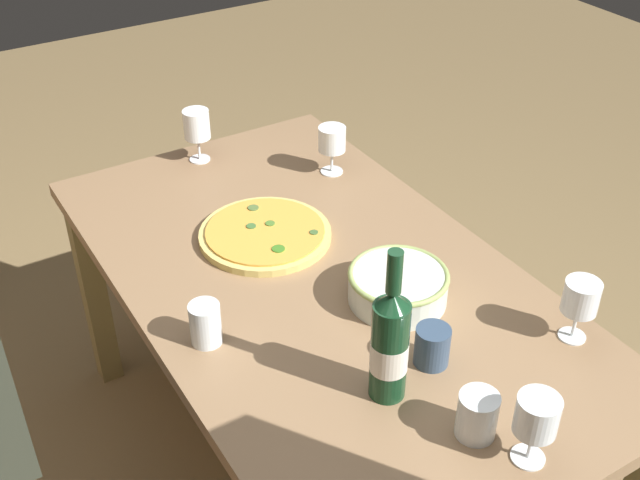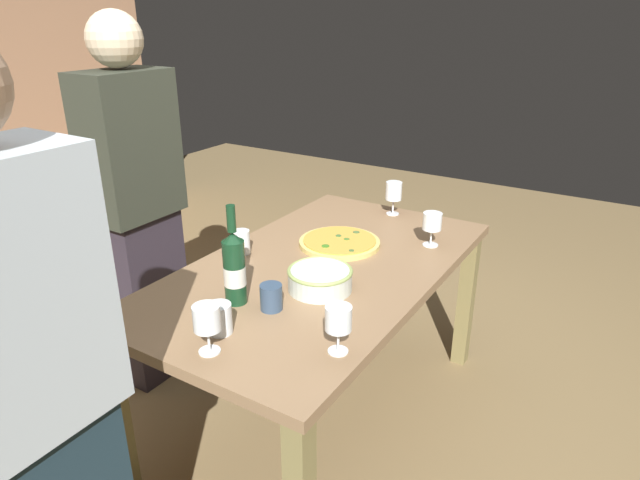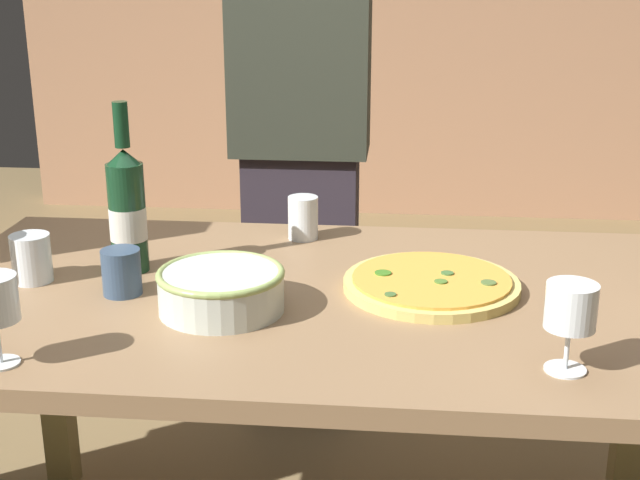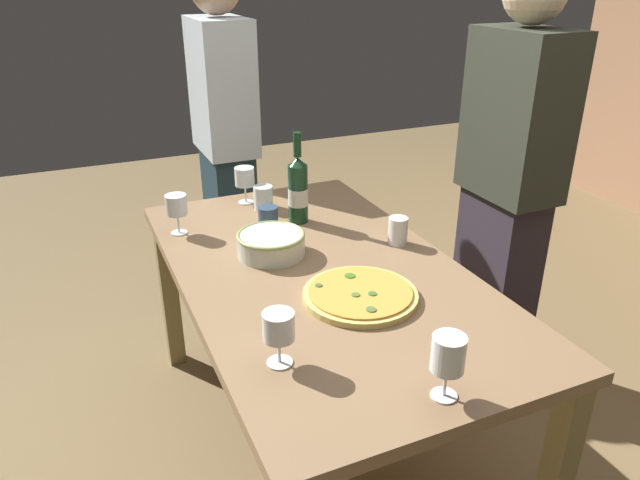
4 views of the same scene
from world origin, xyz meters
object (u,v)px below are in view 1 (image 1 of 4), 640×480
wine_glass_by_bottle (332,140)px  cup_ceramic (205,324)px  wine_bottle (390,344)px  cup_spare (477,415)px  wine_glass_far_left (197,127)px  cup_amber (432,346)px  wine_glass_near_pizza (536,418)px  serving_bowl (398,285)px  pizza (265,234)px  dining_table (320,305)px  wine_glass_far_right (580,300)px

wine_glass_by_bottle → cup_ceramic: wine_glass_by_bottle is taller
wine_bottle → cup_spare: 0.22m
wine_glass_by_bottle → wine_glass_far_left: size_ratio=0.90×
wine_bottle → cup_ceramic: bearing=36.6°
wine_glass_by_bottle → cup_amber: bearing=162.5°
wine_glass_near_pizza → serving_bowl: bearing=-7.6°
pizza → cup_spare: cup_spare is taller
dining_table → pizza: size_ratio=4.55×
wine_glass_far_left → wine_glass_far_right: (-1.19, -0.37, -0.01)m
wine_glass_far_right → cup_ceramic: bearing=59.6°
serving_bowl → wine_glass_by_bottle: wine_glass_by_bottle is taller
wine_glass_far_left → cup_spare: 1.29m
wine_glass_by_bottle → cup_spare: bearing=163.2°
dining_table → cup_ceramic: (-0.07, 0.34, 0.14)m
wine_glass_far_left → cup_amber: 1.09m
wine_glass_far_right → cup_ceramic: wine_glass_far_right is taller
wine_glass_by_bottle → cup_ceramic: bearing=127.8°
wine_glass_far_right → cup_amber: (0.10, 0.32, -0.06)m
wine_glass_near_pizza → wine_glass_far_right: (0.20, -0.33, -0.00)m
serving_bowl → wine_glass_far_right: wine_glass_far_right is taller
wine_glass_far_left → cup_spare: (-1.29, -0.00, -0.06)m
wine_glass_far_left → wine_glass_by_bottle: bearing=-131.9°
dining_table → wine_glass_near_pizza: (-0.69, -0.04, 0.20)m
wine_bottle → cup_amber: 0.16m
serving_bowl → wine_glass_near_pizza: wine_glass_near_pizza is taller
wine_bottle → cup_spare: (-0.18, -0.08, -0.08)m
serving_bowl → wine_bottle: (-0.24, 0.20, 0.09)m
cup_spare → serving_bowl: bearing=-15.4°
wine_glass_near_pizza → wine_glass_far_left: size_ratio=0.94×
cup_amber → cup_spare: bearing=166.1°
wine_glass_near_pizza → wine_glass_far_left: wine_glass_far_left is taller
pizza → cup_spare: bearing=-177.9°
wine_glass_by_bottle → serving_bowl: bearing=162.2°
wine_glass_by_bottle → pizza: bearing=121.3°
cup_amber → wine_glass_far_right: bearing=-107.5°
cup_spare → pizza: bearing=2.1°
wine_bottle → wine_glass_near_pizza: (-0.28, -0.13, -0.03)m
wine_glass_far_right → cup_amber: wine_glass_far_right is taller
wine_bottle → wine_glass_near_pizza: wine_bottle is taller
wine_glass_far_right → wine_bottle: bearing=80.4°
serving_bowl → cup_amber: (-0.21, 0.06, 0.00)m
wine_glass_near_pizza → cup_ceramic: wine_glass_near_pizza is taller
cup_ceramic → cup_spare: 0.62m
pizza → cup_amber: size_ratio=3.85×
serving_bowl → wine_bottle: bearing=140.0°
dining_table → cup_amber: cup_amber is taller
wine_bottle → wine_glass_by_bottle: 0.92m
dining_table → wine_glass_far_right: (-0.49, -0.37, 0.20)m
wine_glass_by_bottle → wine_glass_far_right: size_ratio=0.97×
wine_glass_near_pizza → cup_ceramic: size_ratio=1.53×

